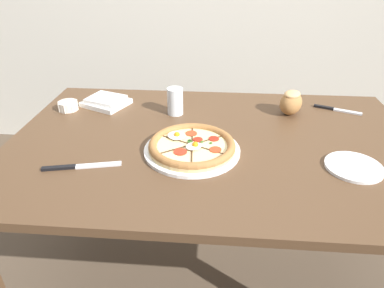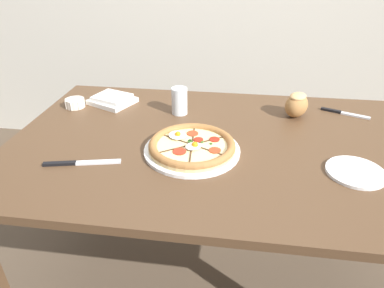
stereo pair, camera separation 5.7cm
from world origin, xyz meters
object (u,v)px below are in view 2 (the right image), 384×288
at_px(pizza, 192,146).
at_px(knife_main, 81,163).
at_px(napkin_folded, 112,100).
at_px(water_glass, 180,102).
at_px(knife_spare, 344,113).
at_px(bread_piece_near, 297,104).
at_px(ramekin_bowl, 75,103).
at_px(side_saucer, 356,172).
at_px(dining_table, 214,160).

relative_size(pizza, knife_main, 1.34).
bearing_deg(pizza, napkin_folded, 138.06).
distance_m(pizza, water_glass, 0.32).
bearing_deg(water_glass, pizza, -72.78).
xyz_separation_m(napkin_folded, knife_spare, (1.01, 0.02, -0.01)).
xyz_separation_m(bread_piece_near, knife_spare, (0.21, 0.05, -0.05)).
distance_m(ramekin_bowl, side_saucer, 1.14).
height_order(ramekin_bowl, knife_spare, ramekin_bowl).
bearing_deg(knife_spare, water_glass, -150.61).
bearing_deg(knife_spare, pizza, -124.43).
bearing_deg(side_saucer, bread_piece_near, 108.69).
relative_size(dining_table, water_glass, 13.36).
distance_m(napkin_folded, knife_main, 0.50).
height_order(napkin_folded, water_glass, water_glass).
bearing_deg(dining_table, napkin_folded, 149.70).
height_order(bread_piece_near, knife_main, bread_piece_near).
distance_m(bread_piece_near, water_glass, 0.48).
distance_m(dining_table, napkin_folded, 0.57).
relative_size(ramekin_bowl, bread_piece_near, 0.61).
relative_size(knife_spare, water_glass, 1.69).
distance_m(knife_spare, water_glass, 0.69).
xyz_separation_m(pizza, knife_spare, (0.59, 0.39, -0.02)).
xyz_separation_m(pizza, bread_piece_near, (0.38, 0.34, 0.03)).
distance_m(bread_piece_near, knife_spare, 0.22).
relative_size(ramekin_bowl, knife_main, 0.35).
bearing_deg(napkin_folded, knife_main, -82.22).
bearing_deg(pizza, knife_spare, 33.31).
bearing_deg(knife_main, knife_spare, 16.18).
xyz_separation_m(knife_spare, side_saucer, (-0.07, -0.45, 0.00)).
relative_size(dining_table, napkin_folded, 6.62).
relative_size(bread_piece_near, side_saucer, 0.79).
xyz_separation_m(dining_table, knife_spare, (0.52, 0.30, 0.09)).
bearing_deg(water_glass, side_saucer, -30.67).
bearing_deg(napkin_folded, pizza, -41.94).
bearing_deg(knife_spare, side_saucer, -76.97).
distance_m(napkin_folded, side_saucer, 1.03).
height_order(pizza, bread_piece_near, bread_piece_near).
distance_m(ramekin_bowl, knife_spare, 1.15).
height_order(ramekin_bowl, side_saucer, ramekin_bowl).
relative_size(knife_main, water_glass, 2.19).
distance_m(dining_table, bread_piece_near, 0.42).
bearing_deg(knife_main, side_saucer, -8.32).
bearing_deg(pizza, side_saucer, -6.64).
xyz_separation_m(napkin_folded, bread_piece_near, (0.80, -0.03, 0.04)).
relative_size(pizza, side_saucer, 1.84).
bearing_deg(bread_piece_near, dining_table, -140.89).
bearing_deg(bread_piece_near, pizza, -138.54).
distance_m(pizza, knife_main, 0.37).
relative_size(pizza, water_glass, 2.94).
distance_m(napkin_folded, water_glass, 0.33).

